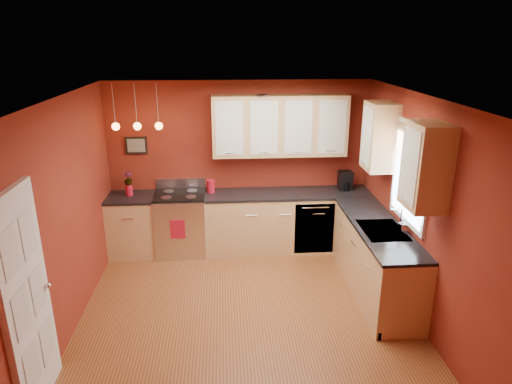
{
  "coord_description": "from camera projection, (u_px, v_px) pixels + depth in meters",
  "views": [
    {
      "loc": [
        -0.24,
        -4.75,
        3.22
      ],
      "look_at": [
        0.18,
        1.0,
        1.23
      ],
      "focal_mm": 32.0,
      "sensor_mm": 36.0,
      "label": 1
    }
  ],
  "objects": [
    {
      "name": "coffee_maker",
      "position": [
        345.0,
        181.0,
        7.07
      ],
      "size": [
        0.22,
        0.21,
        0.29
      ],
      "rotation": [
        0.0,
        0.0,
        0.08
      ],
      "color": "black",
      "rests_on": "counter_back_right"
    },
    {
      "name": "dishwasher_front",
      "position": [
        314.0,
        229.0,
        6.89
      ],
      "size": [
        0.6,
        0.02,
        0.8
      ],
      "primitive_type": "cube",
      "color": "silver",
      "rests_on": "base_cabinets_back_right"
    },
    {
      "name": "wall_back",
      "position": [
        239.0,
        165.0,
        7.1
      ],
      "size": [
        4.0,
        0.02,
        2.6
      ],
      "primitive_type": "cube",
      "color": "maroon",
      "rests_on": "floor"
    },
    {
      "name": "wall_front",
      "position": [
        263.0,
        330.0,
        3.14
      ],
      "size": [
        4.0,
        0.02,
        2.6
      ],
      "primitive_type": "cube",
      "color": "maroon",
      "rests_on": "floor"
    },
    {
      "name": "wall_left",
      "position": [
        64.0,
        221.0,
        4.98
      ],
      "size": [
        0.02,
        4.2,
        2.6
      ],
      "primitive_type": "cube",
      "color": "maroon",
      "rests_on": "floor"
    },
    {
      "name": "wall_picture",
      "position": [
        136.0,
        145.0,
        6.86
      ],
      "size": [
        0.32,
        0.03,
        0.26
      ],
      "primitive_type": "cube",
      "color": "black",
      "rests_on": "wall_back"
    },
    {
      "name": "base_cabinets_back_right",
      "position": [
        287.0,
        222.0,
        7.14
      ],
      "size": [
        2.54,
        0.6,
        0.9
      ],
      "primitive_type": "cube",
      "color": "tan",
      "rests_on": "floor"
    },
    {
      "name": "base_cabinets_back_left",
      "position": [
        133.0,
        226.0,
        6.98
      ],
      "size": [
        0.7,
        0.6,
        0.9
      ],
      "primitive_type": "cube",
      "color": "tan",
      "rests_on": "floor"
    },
    {
      "name": "counter_right",
      "position": [
        379.0,
        227.0,
        5.78
      ],
      "size": [
        0.62,
        2.1,
        0.04
      ],
      "primitive_type": "cube",
      "color": "black",
      "rests_on": "base_cabinets_right"
    },
    {
      "name": "upper_cabinets_right",
      "position": [
        400.0,
        150.0,
        5.34
      ],
      "size": [
        0.35,
        1.95,
        0.9
      ],
      "primitive_type": "cube",
      "color": "tan",
      "rests_on": "wall_right"
    },
    {
      "name": "window",
      "position": [
        411.0,
        171.0,
        5.41
      ],
      "size": [
        0.06,
        1.02,
        1.22
      ],
      "color": "white",
      "rests_on": "wall_right"
    },
    {
      "name": "counter_back_right",
      "position": [
        288.0,
        194.0,
        6.99
      ],
      "size": [
        2.54,
        0.62,
        0.04
      ],
      "primitive_type": "cube",
      "color": "black",
      "rests_on": "base_cabinets_back_right"
    },
    {
      "name": "red_vase",
      "position": [
        129.0,
        190.0,
        6.82
      ],
      "size": [
        0.11,
        0.11,
        0.17
      ],
      "primitive_type": "cylinder",
      "color": "#AB1225",
      "rests_on": "counter_back_left"
    },
    {
      "name": "gas_range",
      "position": [
        181.0,
        223.0,
        7.02
      ],
      "size": [
        0.76,
        0.64,
        1.11
      ],
      "color": "silver",
      "rests_on": "floor"
    },
    {
      "name": "sink",
      "position": [
        383.0,
        232.0,
        5.64
      ],
      "size": [
        0.5,
        0.7,
        0.33
      ],
      "color": "gray",
      "rests_on": "counter_right"
    },
    {
      "name": "floor",
      "position": [
        247.0,
        315.0,
        5.54
      ],
      "size": [
        4.2,
        4.2,
        0.0
      ],
      "primitive_type": "plane",
      "color": "#94552B",
      "rests_on": "ground"
    },
    {
      "name": "red_canister",
      "position": [
        211.0,
        186.0,
        6.95
      ],
      "size": [
        0.13,
        0.13,
        0.2
      ],
      "color": "#AB1225",
      "rests_on": "counter_back_right"
    },
    {
      "name": "pendant_lights",
      "position": [
        137.0,
        126.0,
        6.44
      ],
      "size": [
        0.71,
        0.11,
        0.66
      ],
      "color": "gray",
      "rests_on": "ceiling"
    },
    {
      "name": "soap_pump",
      "position": [
        403.0,
        226.0,
        5.51
      ],
      "size": [
        0.1,
        0.1,
        0.19
      ],
      "primitive_type": "imported",
      "rotation": [
        0.0,
        0.0,
        0.19
      ],
      "color": "silver",
      "rests_on": "counter_right"
    },
    {
      "name": "dish_towel",
      "position": [
        178.0,
        229.0,
        6.69
      ],
      "size": [
        0.22,
        0.01,
        0.29
      ],
      "primitive_type": "cube",
      "color": "#AB1225",
      "rests_on": "gas_range"
    },
    {
      "name": "door_left_wall",
      "position": [
        27.0,
        303.0,
        3.94
      ],
      "size": [
        0.12,
        0.82,
        2.05
      ],
      "color": "white",
      "rests_on": "floor"
    },
    {
      "name": "ceiling",
      "position": [
        246.0,
        99.0,
        4.69
      ],
      "size": [
        4.0,
        4.2,
        0.02
      ],
      "primitive_type": "cube",
      "color": "beige",
      "rests_on": "wall_back"
    },
    {
      "name": "wall_right",
      "position": [
        420.0,
        211.0,
        5.25
      ],
      "size": [
        0.02,
        4.2,
        2.6
      ],
      "primitive_type": "cube",
      "color": "maroon",
      "rests_on": "floor"
    },
    {
      "name": "counter_back_left",
      "position": [
        131.0,
        197.0,
        6.82
      ],
      "size": [
        0.7,
        0.62,
        0.04
      ],
      "primitive_type": "cube",
      "color": "black",
      "rests_on": "base_cabinets_back_left"
    },
    {
      "name": "base_cabinets_right",
      "position": [
        375.0,
        260.0,
        5.93
      ],
      "size": [
        0.6,
        2.1,
        0.9
      ],
      "primitive_type": "cube",
      "color": "tan",
      "rests_on": "floor"
    },
    {
      "name": "flowers",
      "position": [
        128.0,
        179.0,
        6.77
      ],
      "size": [
        0.14,
        0.14,
        0.22
      ],
      "primitive_type": "imported",
      "rotation": [
        0.0,
        0.0,
        -0.2
      ],
      "color": "#AB1225",
      "rests_on": "red_vase"
    },
    {
      "name": "upper_cabinets_back",
      "position": [
        280.0,
        126.0,
        6.76
      ],
      "size": [
        2.0,
        0.35,
        0.9
      ],
      "primitive_type": "cube",
      "color": "tan",
      "rests_on": "wall_back"
    }
  ]
}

